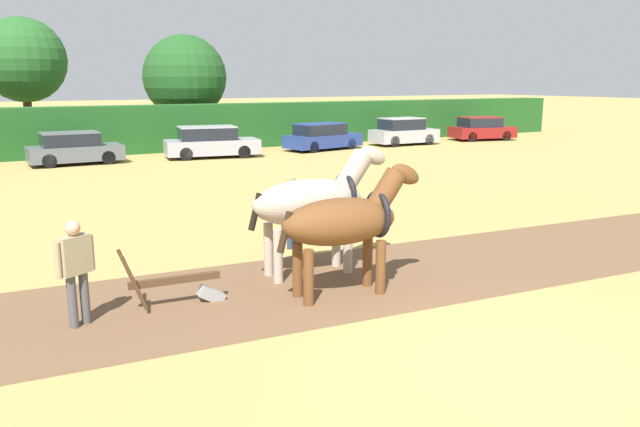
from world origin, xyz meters
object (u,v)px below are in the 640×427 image
parked_car_end_right (481,129)px  draft_horse_lead_left (346,221)px  farmer_beside_team (291,208)px  parked_car_center (74,149)px  plow (183,286)px  farmer_at_plow (76,266)px  draft_horse_lead_right (314,202)px  tree_center_left (23,60)px  tree_center (185,77)px  parked_car_center_right (211,143)px  parked_car_far_right (403,132)px  parked_car_right (322,137)px

parked_car_end_right → draft_horse_lead_left: bearing=-126.5°
farmer_beside_team → parked_car_center: 17.69m
plow → farmer_at_plow: size_ratio=1.06×
parked_car_center → parked_car_end_right: 24.24m
plow → farmer_beside_team: farmer_beside_team is taller
draft_horse_lead_right → farmer_at_plow: (-4.43, -0.56, -0.47)m
tree_center_left → farmer_beside_team: size_ratio=4.38×
tree_center → draft_horse_lead_left: tree_center is taller
draft_horse_lead_left → farmer_beside_team: bearing=84.4°
draft_horse_lead_left → tree_center_left: bearing=99.9°
farmer_at_plow → parked_car_center: (2.90, 20.06, -0.26)m
tree_center → parked_car_center: bearing=-137.3°
tree_center → draft_horse_lead_right: size_ratio=2.15×
tree_center_left → farmer_beside_team: bearing=-82.8°
farmer_at_plow → farmer_beside_team: (4.91, 2.48, -0.05)m
tree_center → farmer_at_plow: size_ratio=3.83×
tree_center_left → plow: (-0.10, -27.34, -4.42)m
farmer_beside_team → tree_center_left: bearing=142.2°
draft_horse_lead_left → parked_car_center_right: bearing=81.4°
farmer_beside_team → parked_car_center: size_ratio=0.39×
tree_center_left → tree_center: bearing=-3.7°
tree_center → parked_car_center_right: bearing=-99.2°
parked_car_center_right → farmer_at_plow: bearing=-105.5°
farmer_at_plow → draft_horse_lead_right: bearing=70.0°
draft_horse_lead_left → parked_car_far_right: draft_horse_lead_left is taller
tree_center_left → tree_center: 8.60m
tree_center_left → draft_horse_lead_right: (2.65, -26.89, -3.31)m
parked_car_end_right → plow: bearing=-130.8°
farmer_at_plow → parked_car_center_right: bearing=127.7°
parked_car_right → parked_car_end_right: parked_car_end_right is taller
farmer_at_plow → parked_car_right: farmer_at_plow is taller
draft_horse_lead_left → parked_car_center_right: 20.80m
draft_horse_lead_left → parked_car_end_right: (22.82, 20.50, -0.62)m
parked_car_center_right → parked_car_end_right: (18.03, 0.27, -0.03)m
tree_center_left → parked_car_right: (13.79, -7.69, -4.04)m
tree_center_left → parked_car_end_right: (25.36, -7.73, -4.04)m
parked_car_far_right → farmer_beside_team: bearing=-132.2°
tree_center → draft_horse_lead_left: bearing=-102.2°
farmer_beside_team → parked_car_far_right: bearing=92.0°
tree_center_left → draft_horse_lead_right: size_ratio=2.37×
parked_car_far_right → draft_horse_lead_right: bearing=-130.1°
draft_horse_lead_left → parked_car_center_right: draft_horse_lead_left is taller
draft_horse_lead_left → parked_car_right: draft_horse_lead_left is taller
farmer_at_plow → parked_car_end_right: 33.55m
draft_horse_lead_left → parked_car_right: size_ratio=0.61×
parked_car_center → parked_car_center_right: 6.24m
farmer_at_plow → parked_car_center: size_ratio=0.41×
parked_car_right → parked_car_end_right: bearing=-11.4°
parked_car_center → tree_center: bearing=41.1°
farmer_at_plow → parked_car_right: size_ratio=0.36×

